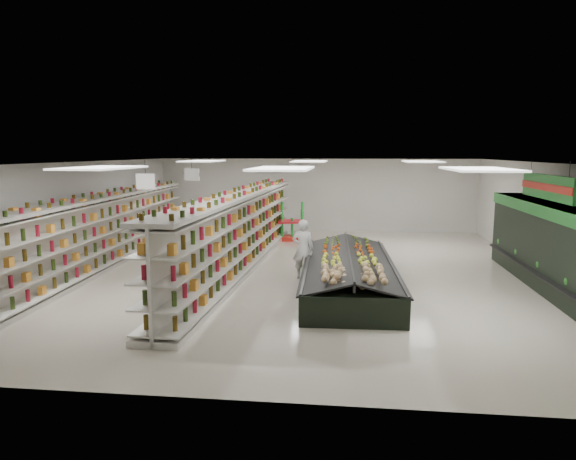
# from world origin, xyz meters

# --- Properties ---
(floor) EXTENTS (16.00, 16.00, 0.00)m
(floor) POSITION_xyz_m (0.00, 0.00, 0.00)
(floor) COLOR beige
(floor) RESTS_ON ground
(ceiling) EXTENTS (14.00, 16.00, 0.02)m
(ceiling) POSITION_xyz_m (0.00, 0.00, 3.20)
(ceiling) COLOR white
(ceiling) RESTS_ON wall_back
(wall_back) EXTENTS (14.00, 0.02, 3.20)m
(wall_back) POSITION_xyz_m (0.00, 8.00, 1.60)
(wall_back) COLOR silver
(wall_back) RESTS_ON floor
(wall_front) EXTENTS (14.00, 0.02, 3.20)m
(wall_front) POSITION_xyz_m (0.00, -8.00, 1.60)
(wall_front) COLOR silver
(wall_front) RESTS_ON floor
(wall_left) EXTENTS (0.02, 16.00, 3.20)m
(wall_left) POSITION_xyz_m (-7.00, 0.00, 1.60)
(wall_left) COLOR silver
(wall_left) RESTS_ON floor
(wall_right) EXTENTS (0.02, 16.00, 3.20)m
(wall_right) POSITION_xyz_m (7.00, 0.00, 1.60)
(wall_right) COLOR silver
(wall_right) RESTS_ON floor
(produce_wall_case) EXTENTS (0.93, 8.00, 2.20)m
(produce_wall_case) POSITION_xyz_m (6.53, -1.50, 1.24)
(produce_wall_case) COLOR black
(produce_wall_case) RESTS_ON floor
(aisle_sign_near) EXTENTS (0.52, 0.06, 0.75)m
(aisle_sign_near) POSITION_xyz_m (-3.80, -2.00, 2.75)
(aisle_sign_near) COLOR white
(aisle_sign_near) RESTS_ON ceiling
(aisle_sign_far) EXTENTS (0.52, 0.06, 0.75)m
(aisle_sign_far) POSITION_xyz_m (-3.80, 2.00, 2.75)
(aisle_sign_far) COLOR white
(aisle_sign_far) RESTS_ON ceiling
(hortifruti_banner) EXTENTS (0.12, 3.20, 0.95)m
(hortifruti_banner) POSITION_xyz_m (6.25, -1.50, 2.65)
(hortifruti_banner) COLOR #1E7427
(hortifruti_banner) RESTS_ON ceiling
(gondola_left) EXTENTS (1.32, 12.61, 2.18)m
(gondola_left) POSITION_xyz_m (-6.08, 0.34, 1.00)
(gondola_left) COLOR beige
(gondola_left) RESTS_ON floor
(gondola_center) EXTENTS (1.49, 13.16, 2.28)m
(gondola_center) POSITION_xyz_m (-1.82, 0.24, 1.05)
(gondola_center) COLOR beige
(gondola_center) RESTS_ON floor
(produce_island) EXTENTS (2.54, 6.52, 0.96)m
(produce_island) POSITION_xyz_m (1.44, -1.61, 0.44)
(produce_island) COLOR black
(produce_island) RESTS_ON floor
(soda_endcap) EXTENTS (1.19, 0.88, 1.43)m
(soda_endcap) POSITION_xyz_m (-0.78, 5.36, 0.69)
(soda_endcap) COLOR red
(soda_endcap) RESTS_ON floor
(shopper_main) EXTENTS (0.63, 0.44, 1.67)m
(shopper_main) POSITION_xyz_m (0.18, -0.79, 0.83)
(shopper_main) COLOR silver
(shopper_main) RESTS_ON floor
(shopper_background) EXTENTS (0.70, 0.85, 1.50)m
(shopper_background) POSITION_xyz_m (-3.31, 4.05, 0.75)
(shopper_background) COLOR tan
(shopper_background) RESTS_ON floor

